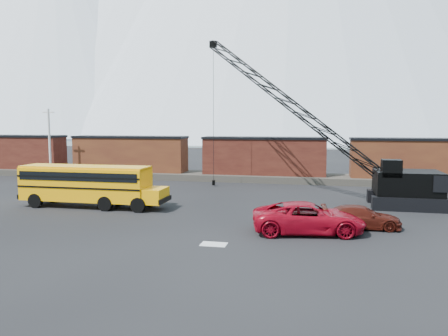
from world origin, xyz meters
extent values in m
plane|color=black|center=(0.00, 0.00, 0.00)|extent=(160.00, 160.00, 0.00)
cone|color=white|center=(-180.00, 260.00, 76.80)|extent=(240.00, 240.00, 160.00)
cone|color=white|center=(40.00, 320.00, 76.80)|extent=(240.00, 240.00, 160.00)
cube|color=white|center=(0.00, 340.00, 12.00)|extent=(800.00, 80.00, 24.00)
cube|color=#453F38|center=(0.00, 22.00, 0.35)|extent=(120.00, 5.00, 0.70)
cube|color=#532217|center=(-32.00, 22.00, 2.70)|extent=(13.50, 2.90, 4.00)
cube|color=black|center=(-32.00, 22.00, 4.75)|extent=(13.70, 3.10, 0.25)
cube|color=black|center=(-27.80, 22.00, 1.00)|extent=(2.20, 2.40, 0.60)
cube|color=#461E14|center=(-16.00, 22.00, 2.70)|extent=(13.50, 2.90, 4.00)
cube|color=black|center=(-16.00, 22.00, 4.75)|extent=(13.70, 3.10, 0.25)
cube|color=black|center=(-20.20, 22.00, 1.00)|extent=(2.20, 2.40, 0.60)
cube|color=black|center=(-11.80, 22.00, 1.00)|extent=(2.20, 2.40, 0.60)
cube|color=#532217|center=(0.00, 22.00, 2.70)|extent=(13.50, 2.90, 4.00)
cube|color=black|center=(0.00, 22.00, 4.75)|extent=(13.70, 3.10, 0.25)
cube|color=black|center=(-4.20, 22.00, 1.00)|extent=(2.20, 2.40, 0.60)
cube|color=black|center=(4.20, 22.00, 1.00)|extent=(2.20, 2.40, 0.60)
cube|color=#461E14|center=(16.00, 22.00, 2.70)|extent=(13.50, 2.90, 4.00)
cube|color=black|center=(16.00, 22.00, 4.75)|extent=(13.70, 3.10, 0.25)
cube|color=black|center=(11.80, 22.00, 1.00)|extent=(2.20, 2.40, 0.60)
cylinder|color=silver|center=(-24.00, 18.00, 4.00)|extent=(0.24, 0.24, 8.00)
cube|color=silver|center=(-24.00, 18.00, 7.60)|extent=(1.40, 0.12, 0.12)
cube|color=silver|center=(0.50, -4.00, 0.01)|extent=(1.40, 0.90, 0.02)
cube|color=#FAA305|center=(-11.59, 4.00, 1.80)|extent=(10.00, 2.50, 2.50)
cube|color=#FAA305|center=(-5.99, 4.00, 1.10)|extent=(1.60, 2.30, 1.10)
cube|color=#FAA305|center=(-11.59, 4.00, 3.10)|extent=(10.00, 2.30, 0.18)
cube|color=black|center=(-11.59, 2.74, 2.50)|extent=(9.60, 0.05, 0.65)
cube|color=black|center=(-11.59, 5.26, 2.50)|extent=(9.60, 0.05, 0.65)
cube|color=black|center=(-5.14, 4.00, 0.80)|extent=(0.15, 2.45, 0.35)
cube|color=black|center=(-16.64, 4.00, 0.80)|extent=(0.15, 2.50, 0.35)
cylinder|color=black|center=(-15.19, 2.85, 0.55)|extent=(1.10, 0.35, 1.10)
cylinder|color=black|center=(-15.19, 5.15, 0.55)|extent=(1.10, 0.35, 1.10)
cylinder|color=black|center=(-9.39, 2.85, 0.55)|extent=(1.10, 0.35, 1.10)
cylinder|color=black|center=(-9.39, 5.15, 0.55)|extent=(1.10, 0.35, 1.10)
cylinder|color=black|center=(-6.79, 2.85, 0.55)|extent=(1.10, 0.35, 1.10)
cylinder|color=black|center=(-6.79, 5.15, 0.55)|extent=(1.10, 0.35, 1.10)
imported|color=#9E071A|center=(5.40, -0.46, 0.91)|extent=(6.97, 4.04, 1.83)
imported|color=#44130C|center=(8.55, 1.42, 0.70)|extent=(4.93, 2.30, 1.39)
cube|color=black|center=(12.64, 7.62, 0.50)|extent=(5.50, 1.00, 1.00)
cube|color=black|center=(12.64, 10.82, 0.50)|extent=(5.50, 1.00, 1.00)
cube|color=black|center=(12.64, 9.22, 1.90)|extent=(4.80, 3.60, 1.80)
cube|color=black|center=(14.64, 9.22, 2.10)|extent=(1.20, 3.80, 1.20)
cube|color=black|center=(11.24, 8.02, 3.10)|extent=(1.40, 1.20, 1.30)
cube|color=black|center=(11.24, 7.47, 3.10)|extent=(1.20, 0.06, 0.90)
cube|color=black|center=(-4.50, 16.67, 14.18)|extent=(0.70, 0.50, 0.60)
cylinder|color=black|center=(-4.50, 16.67, 7.09)|extent=(0.04, 0.04, 13.88)
cube|color=black|center=(-4.50, 16.67, 0.35)|extent=(0.25, 0.25, 0.50)
camera|label=1|loc=(5.88, -26.23, 6.58)|focal=35.00mm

